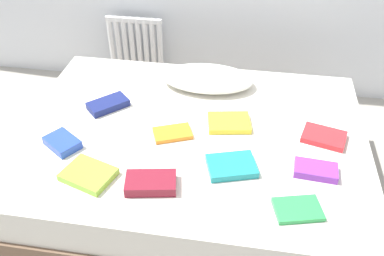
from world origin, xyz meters
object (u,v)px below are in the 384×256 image
textbook_orange (173,133)px  textbook_yellow (229,123)px  textbook_red (324,137)px  textbook_blue (62,143)px  pillow (207,78)px  textbook_purple (316,170)px  bed (191,163)px  textbook_maroon (151,183)px  textbook_green (298,209)px  radiator (136,48)px  textbook_navy (108,104)px  textbook_lime (88,174)px  textbook_teal (231,166)px

textbook_orange → textbook_yellow: textbook_yellow is taller
textbook_red → textbook_blue: (-1.40, -0.28, 0.01)m
pillow → textbook_orange: pillow is taller
pillow → textbook_purple: bearing=-48.7°
bed → textbook_maroon: bearing=-104.5°
textbook_maroon → textbook_green: bearing=-13.7°
radiator → textbook_navy: 1.08m
radiator → textbook_lime: 1.67m
textbook_red → textbook_maroon: (-0.85, -0.50, 0.01)m
bed → textbook_maroon: size_ratio=8.27×
textbook_lime → textbook_blue: (-0.22, 0.20, 0.01)m
pillow → textbook_red: pillow is taller
bed → textbook_lime: size_ratio=8.30×
textbook_navy → textbook_red: 1.27m
textbook_navy → textbook_orange: textbook_navy is taller
textbook_red → textbook_navy: bearing=-169.7°
pillow → textbook_lime: size_ratio=2.49×
radiator → textbook_lime: bearing=-82.4°
pillow → textbook_teal: 0.80m
textbook_orange → textbook_purple: textbook_purple is taller
textbook_orange → textbook_yellow: (0.30, 0.14, 0.00)m
textbook_green → textbook_yellow: textbook_yellow is taller
textbook_lime → textbook_purple: 1.13m
radiator → textbook_red: 1.82m
pillow → textbook_blue: bearing=-133.3°
textbook_navy → textbook_yellow: 0.74m
pillow → textbook_lime: bearing=-116.5°
textbook_yellow → textbook_orange: bearing=-165.1°
radiator → textbook_orange: bearing=-65.7°
textbook_purple → textbook_orange: bearing=170.8°
pillow → textbook_teal: pillow is taller
radiator → textbook_orange: size_ratio=2.59×
radiator → textbook_lime: size_ratio=2.24×
pillow → textbook_maroon: size_ratio=2.47×
textbook_green → textbook_orange: (-0.67, 0.45, 0.00)m
pillow → textbook_green: pillow is taller
textbook_navy → textbook_lime: (0.09, -0.59, -0.00)m
pillow → textbook_blue: 1.00m
textbook_blue → textbook_orange: bearing=52.7°
textbook_lime → textbook_blue: 0.30m
textbook_yellow → textbook_purple: bearing=-45.2°
textbook_green → textbook_red: textbook_red is taller
textbook_maroon → textbook_blue: textbook_maroon is taller
radiator → pillow: 1.01m
textbook_navy → textbook_purple: textbook_navy is taller
textbook_orange → textbook_blue: textbook_blue is taller
bed → textbook_red: size_ratio=8.77×
pillow → textbook_lime: pillow is taller
textbook_maroon → bed: bearing=65.3°
textbook_lime → textbook_maroon: textbook_maroon is taller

